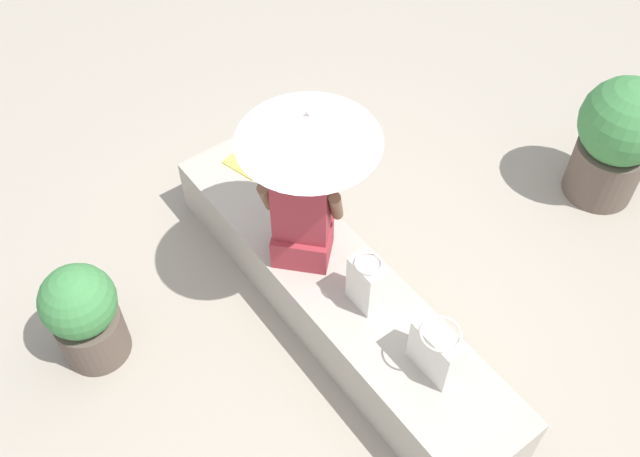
% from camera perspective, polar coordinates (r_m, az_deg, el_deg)
% --- Properties ---
extents(ground_plane, '(14.00, 14.00, 0.00)m').
position_cam_1_polar(ground_plane, '(4.70, 1.30, -6.86)').
color(ground_plane, '#9E9384').
extents(stone_bench, '(2.82, 0.60, 0.43)m').
position_cam_1_polar(stone_bench, '(4.52, 1.35, -5.41)').
color(stone_bench, '#A8A093').
rests_on(stone_bench, ground).
extents(person_seated, '(0.48, 0.47, 0.90)m').
position_cam_1_polar(person_seated, '(4.15, -1.46, 1.28)').
color(person_seated, '#992D38').
rests_on(person_seated, stone_bench).
extents(parasol, '(0.78, 0.78, 1.16)m').
position_cam_1_polar(parasol, '(3.69, -0.93, 7.97)').
color(parasol, '#B7B7BC').
rests_on(parasol, stone_bench).
extents(handbag_black, '(0.30, 0.22, 0.34)m').
position_cam_1_polar(handbag_black, '(3.93, 9.22, -9.50)').
color(handbag_black, silver).
rests_on(handbag_black, stone_bench).
extents(tote_bag_canvas, '(0.21, 0.16, 0.37)m').
position_cam_1_polar(tote_bag_canvas, '(4.11, 3.72, -4.29)').
color(tote_bag_canvas, silver).
rests_on(tote_bag_canvas, stone_bench).
extents(magazine, '(0.32, 0.27, 0.01)m').
position_cam_1_polar(magazine, '(4.99, -5.80, 5.18)').
color(magazine, '#EAE04C').
rests_on(magazine, stone_bench).
extents(planter_near, '(0.44, 0.44, 0.75)m').
position_cam_1_polar(planter_near, '(4.46, -18.18, -6.49)').
color(planter_near, brown).
rests_on(planter_near, ground).
extents(planter_far, '(0.62, 0.62, 0.99)m').
position_cam_1_polar(planter_far, '(5.41, 22.53, 6.67)').
color(planter_far, brown).
rests_on(planter_far, ground).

